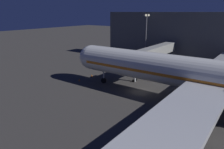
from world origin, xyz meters
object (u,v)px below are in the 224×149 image
Objects in this scene: airliner_at_gate at (215,78)px; apron_floodlight_mast at (146,34)px; jet_bridge at (151,53)px; traffic_cone_nose_starboard at (79,80)px; traffic_cone_nose_port at (92,75)px.

airliner_at_gate reaches higher than apron_floodlight_mast.
jet_bridge is 1.62× the size of apron_floodlight_mast.
airliner_at_gate is 2.46× the size of jet_bridge.
traffic_cone_nose_port is at bearing 180.00° from traffic_cone_nose_starboard.
traffic_cone_nose_starboard is at bearing -35.38° from jet_bridge.
traffic_cone_nose_port is (10.47, -10.56, -5.23)m from jet_bridge.
apron_floodlight_mast reaches higher than traffic_cone_nose_starboard.
traffic_cone_nose_starboard is (14.87, -10.56, -5.23)m from jet_bridge.
apron_floodlight_mast is at bearing -147.71° from jet_bridge.
traffic_cone_nose_starboard is (27.70, -2.46, -8.47)m from apron_floodlight_mast.
jet_bridge is 43.28× the size of traffic_cone_nose_starboard.
apron_floodlight_mast is at bearing 173.98° from traffic_cone_nose_port.
airliner_at_gate reaches higher than traffic_cone_nose_starboard.
traffic_cone_nose_port is at bearing -6.02° from apron_floodlight_mast.
traffic_cone_nose_port and traffic_cone_nose_starboard have the same top height.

